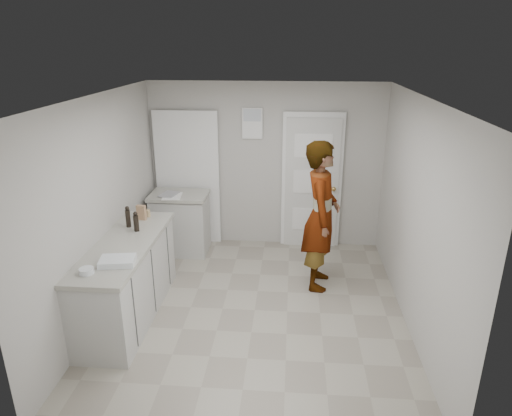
# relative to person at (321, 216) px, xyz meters

# --- Properties ---
(ground) EXTENTS (4.00, 4.00, 0.00)m
(ground) POSITION_rel_person_xyz_m (-0.78, -0.71, -0.96)
(ground) COLOR gray
(ground) RESTS_ON ground
(room_shell) EXTENTS (4.00, 4.00, 4.00)m
(room_shell) POSITION_rel_person_xyz_m (-0.95, 1.24, 0.06)
(room_shell) COLOR #B3AFA9
(room_shell) RESTS_ON ground
(main_counter) EXTENTS (0.64, 1.96, 0.93)m
(main_counter) POSITION_rel_person_xyz_m (-2.23, -0.91, -0.54)
(main_counter) COLOR beige
(main_counter) RESTS_ON ground
(side_counter) EXTENTS (0.84, 0.61, 0.93)m
(side_counter) POSITION_rel_person_xyz_m (-2.03, 0.84, -0.53)
(side_counter) COLOR beige
(side_counter) RESTS_ON ground
(person) EXTENTS (0.52, 0.74, 1.93)m
(person) POSITION_rel_person_xyz_m (0.00, 0.00, 0.00)
(person) COLOR silver
(person) RESTS_ON ground
(cake_mix_box) EXTENTS (0.12, 0.08, 0.19)m
(cake_mix_box) POSITION_rel_person_xyz_m (-2.24, -0.21, 0.06)
(cake_mix_box) COLOR #9E6F4F
(cake_mix_box) RESTS_ON main_counter
(spice_jar) EXTENTS (0.06, 0.06, 0.09)m
(spice_jar) POSITION_rel_person_xyz_m (-2.20, -0.10, 0.01)
(spice_jar) COLOR tan
(spice_jar) RESTS_ON main_counter
(oil_cruet_a) EXTENTS (0.06, 0.06, 0.24)m
(oil_cruet_a) POSITION_rel_person_xyz_m (-2.19, -0.57, 0.08)
(oil_cruet_a) COLOR black
(oil_cruet_a) RESTS_ON main_counter
(oil_cruet_b) EXTENTS (0.06, 0.06, 0.26)m
(oil_cruet_b) POSITION_rel_person_xyz_m (-2.33, -0.45, 0.09)
(oil_cruet_b) COLOR black
(oil_cruet_b) RESTS_ON main_counter
(baking_dish) EXTENTS (0.38, 0.30, 0.06)m
(baking_dish) POSITION_rel_person_xyz_m (-2.11, -1.41, -0.01)
(baking_dish) COLOR silver
(baking_dish) RESTS_ON main_counter
(egg_bowl) EXTENTS (0.14, 0.14, 0.05)m
(egg_bowl) POSITION_rel_person_xyz_m (-2.33, -1.63, -0.01)
(egg_bowl) COLOR silver
(egg_bowl) RESTS_ON main_counter
(papers) EXTENTS (0.30, 0.37, 0.01)m
(papers) POSITION_rel_person_xyz_m (-2.09, 0.71, -0.03)
(papers) COLOR white
(papers) RESTS_ON side_counter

